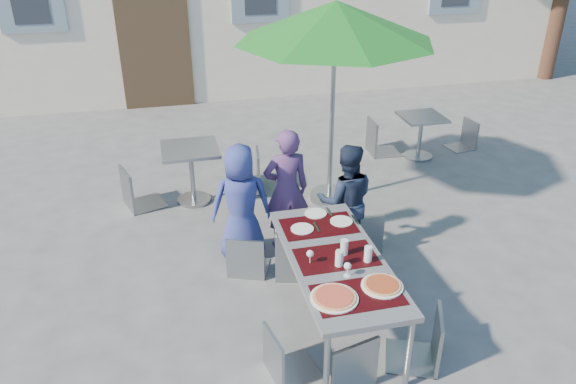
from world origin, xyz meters
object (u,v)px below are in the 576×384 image
object	(u,v)px
chair_0	(246,231)
chair_4	(429,309)
chair_5	(365,347)
child_2	(346,201)
cafe_table_0	(191,165)
child_0	(241,203)
chair_2	(363,208)
bg_chair_l_0	(132,164)
patio_umbrella	(336,23)
bg_chair_r_0	(249,147)
dining_table	(336,262)
bg_chair_r_1	(468,118)
chair_3	(284,328)
pizza_near_right	(382,285)
chair_1	(299,225)
child_1	(286,190)
cafe_table_1	(421,131)
pizza_near_left	(334,297)
bg_chair_l_1	(380,116)

from	to	relation	value
chair_0	chair_4	bearing A→B (deg)	-52.28
chair_5	chair_4	bearing A→B (deg)	24.16
child_2	cafe_table_0	xyz separation A→B (m)	(-1.53, 1.62, -0.12)
child_0	chair_0	bearing A→B (deg)	92.24
child_2	chair_2	world-z (taller)	child_2
chair_4	bg_chair_l_0	xyz separation A→B (m)	(-2.38, 3.42, 0.05)
chair_2	child_0	bearing A→B (deg)	167.96
child_0	chair_0	xyz separation A→B (m)	(-0.01, -0.36, -0.13)
child_2	patio_umbrella	world-z (taller)	patio_umbrella
bg_chair_r_0	chair_5	bearing A→B (deg)	-87.24
chair_4	dining_table	bearing A→B (deg)	133.82
chair_0	bg_chair_r_1	size ratio (longest dim) A/B	1.07
chair_3	pizza_near_right	bearing A→B (deg)	0.71
chair_2	chair_1	bearing A→B (deg)	-161.80
child_1	chair_3	world-z (taller)	child_1
child_0	bg_chair_r_0	bearing A→B (deg)	-98.55
patio_umbrella	cafe_table_1	bearing A→B (deg)	30.09
chair_3	bg_chair_l_0	size ratio (longest dim) A/B	0.84
child_2	bg_chair_r_0	xyz separation A→B (m)	(-0.74, 1.80, -0.04)
pizza_near_left	patio_umbrella	world-z (taller)	patio_umbrella
pizza_near_right	chair_1	world-z (taller)	chair_1
child_2	cafe_table_1	size ratio (longest dim) A/B	1.94
child_2	bg_chair_r_1	world-z (taller)	child_2
pizza_near_right	child_0	world-z (taller)	child_0
chair_4	bg_chair_l_1	size ratio (longest dim) A/B	0.92
pizza_near_left	chair_2	bearing A→B (deg)	62.45
chair_0	chair_5	xyz separation A→B (m)	(0.57, -1.92, 0.04)
child_0	chair_2	bearing A→B (deg)	172.45
chair_5	cafe_table_1	xyz separation A→B (m)	(2.53, 4.34, -0.13)
chair_5	bg_chair_r_0	world-z (taller)	bg_chair_r_0
child_1	bg_chair_r_0	size ratio (longest dim) A/B	1.35
child_1	chair_3	size ratio (longest dim) A/B	1.63
child_0	cafe_table_0	xyz separation A→B (m)	(-0.42, 1.42, -0.13)
dining_table	bg_chair_r_1	bearing A→B (deg)	47.07
dining_table	chair_4	size ratio (longest dim) A/B	1.93
chair_2	bg_chair_l_1	world-z (taller)	bg_chair_l_1
pizza_near_right	patio_umbrella	world-z (taller)	patio_umbrella
dining_table	bg_chair_l_0	world-z (taller)	bg_chair_l_0
chair_4	chair_5	xyz separation A→B (m)	(-0.68, -0.30, 0.01)
chair_0	chair_1	size ratio (longest dim) A/B	0.85
chair_1	chair_3	size ratio (longest dim) A/B	1.22
cafe_table_1	bg_chair_r_1	bearing A→B (deg)	12.41
chair_1	bg_chair_r_0	world-z (taller)	chair_1
patio_umbrella	bg_chair_r_0	size ratio (longest dim) A/B	2.44
child_2	chair_3	size ratio (longest dim) A/B	1.51
cafe_table_0	bg_chair_r_0	bearing A→B (deg)	12.83
dining_table	chair_2	xyz separation A→B (m)	(0.65, 1.07, -0.11)
bg_chair_l_1	dining_table	bearing A→B (deg)	-117.21
dining_table	bg_chair_l_0	size ratio (longest dim) A/B	1.80
chair_4	child_1	bearing A→B (deg)	108.86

